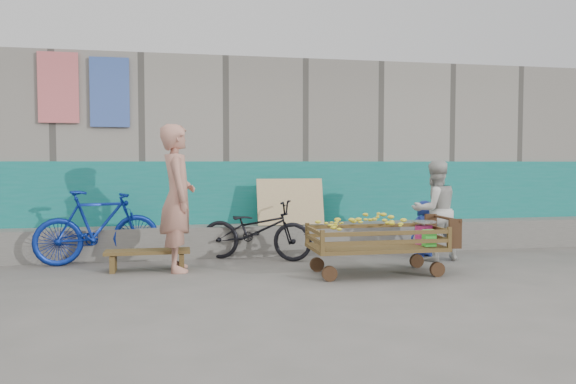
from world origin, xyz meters
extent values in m
plane|color=#5A5853|center=(0.00, 0.00, 0.00)|extent=(80.00, 80.00, 0.00)
cube|color=gray|center=(0.00, 4.10, 1.50)|extent=(12.00, 3.00, 3.00)
cube|color=#0F7E73|center=(0.00, 2.58, 0.70)|extent=(12.00, 0.03, 1.40)
cube|color=#5F5C58|center=(0.00, 2.35, 0.23)|extent=(12.00, 0.50, 0.45)
cube|color=tan|center=(0.30, 2.22, 0.80)|extent=(1.00, 0.19, 0.68)
cube|color=#E5696E|center=(-3.00, 2.56, 2.45)|extent=(0.55, 0.03, 1.00)
cube|color=#4161B6|center=(-2.30, 2.56, 2.40)|extent=(0.55, 0.03, 1.00)
cube|color=brown|center=(1.05, 0.59, 0.34)|extent=(1.62, 0.81, 0.05)
cylinder|color=#362712|center=(0.37, 0.30, 0.09)|extent=(0.18, 0.05, 0.18)
cube|color=brown|center=(0.26, 0.21, 0.49)|extent=(0.05, 0.05, 0.25)
cylinder|color=#362712|center=(0.37, 0.89, 0.09)|extent=(0.18, 0.05, 0.18)
cube|color=brown|center=(0.26, 0.97, 0.49)|extent=(0.05, 0.05, 0.25)
cylinder|color=#362712|center=(1.73, 0.30, 0.09)|extent=(0.18, 0.05, 0.18)
cube|color=brown|center=(1.83, 0.21, 0.49)|extent=(0.05, 0.05, 0.25)
cylinder|color=#362712|center=(1.73, 0.89, 0.09)|extent=(0.18, 0.05, 0.18)
cube|color=brown|center=(1.83, 0.97, 0.49)|extent=(0.05, 0.05, 0.25)
cube|color=brown|center=(1.05, 0.21, 0.45)|extent=(1.57, 0.04, 0.05)
cube|color=brown|center=(1.05, 0.21, 0.56)|extent=(1.57, 0.04, 0.05)
cube|color=brown|center=(1.05, 0.97, 0.45)|extent=(1.57, 0.04, 0.05)
cube|color=brown|center=(1.05, 0.97, 0.56)|extent=(1.57, 0.04, 0.05)
cube|color=brown|center=(0.26, 0.59, 0.45)|extent=(0.04, 0.76, 0.05)
cube|color=brown|center=(0.26, 0.59, 0.56)|extent=(0.04, 0.76, 0.05)
cube|color=brown|center=(1.83, 0.59, 0.45)|extent=(0.04, 0.76, 0.05)
cube|color=brown|center=(1.83, 0.59, 0.56)|extent=(0.04, 0.76, 0.05)
cylinder|color=#362712|center=(2.00, 0.59, 0.68)|extent=(0.04, 0.72, 0.04)
cube|color=#362712|center=(1.93, 0.93, 0.52)|extent=(0.16, 0.04, 0.36)
cube|color=#362712|center=(1.93, 0.26, 0.52)|extent=(0.16, 0.04, 0.36)
ellipsoid|color=#FFF83B|center=(0.96, 0.59, 0.56)|extent=(1.17, 0.63, 0.40)
cylinder|color=#D92A85|center=(1.68, 0.59, 0.48)|extent=(0.22, 0.22, 0.23)
cylinder|color=silver|center=(1.68, 0.59, 0.60)|extent=(0.03, 0.03, 0.05)
cylinder|color=silver|center=(1.68, 0.59, 0.64)|extent=(0.31, 0.31, 0.02)
cube|color=#43E941|center=(1.64, 0.34, 0.47)|extent=(0.14, 0.11, 0.20)
cube|color=brown|center=(-1.74, 1.39, 0.24)|extent=(1.06, 0.32, 0.04)
cube|color=brown|center=(-2.16, 1.39, 0.11)|extent=(0.06, 0.30, 0.21)
cube|color=brown|center=(-1.31, 1.39, 0.11)|extent=(0.06, 0.30, 0.21)
imported|color=tan|center=(-1.36, 1.30, 0.93)|extent=(0.49, 0.71, 1.87)
imported|color=beige|center=(2.21, 1.38, 0.71)|extent=(0.74, 0.60, 1.42)
imported|color=#223798|center=(2.21, 1.70, 0.41)|extent=(0.46, 0.35, 0.83)
imported|color=black|center=(-0.26, 1.90, 0.42)|extent=(1.71, 1.16, 0.85)
imported|color=navy|center=(-2.43, 2.05, 0.50)|extent=(1.74, 0.92, 1.01)
camera|label=1|loc=(-1.37, -5.95, 1.39)|focal=35.00mm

